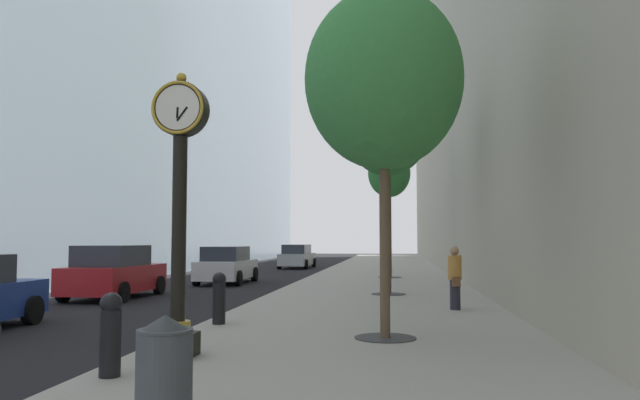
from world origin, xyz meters
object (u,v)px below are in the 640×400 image
(bollard_fourth, at_px, (219,297))
(street_tree_mid_near, at_px, (387,128))
(bollard_second, at_px, (111,332))
(pedestrian_walking, at_px, (455,277))
(car_red_near, at_px, (114,273))
(street_clock, at_px, (179,199))
(street_tree_mid_far, at_px, (389,174))
(car_silver_mid, at_px, (297,257))
(car_white_trailing, at_px, (227,265))
(street_tree_near, at_px, (383,80))
(trash_bin, at_px, (164,371))

(bollard_fourth, height_order, street_tree_mid_near, street_tree_mid_near)
(street_tree_mid_near, bearing_deg, bollard_second, -105.75)
(pedestrian_walking, distance_m, car_red_near, 11.03)
(street_clock, distance_m, street_tree_mid_near, 11.70)
(bollard_second, relative_size, pedestrian_walking, 0.68)
(street_tree_mid_far, height_order, car_silver_mid, street_tree_mid_far)
(street_tree_mid_far, bearing_deg, car_white_trailing, -158.94)
(bollard_second, distance_m, street_tree_mid_near, 13.64)
(pedestrian_walking, distance_m, car_silver_mid, 25.82)
(street_tree_mid_near, xyz_separation_m, car_silver_mid, (-6.21, 20.46, -4.77))
(bollard_fourth, xyz_separation_m, pedestrian_walking, (5.15, 3.24, 0.26))
(street_tree_near, distance_m, trash_bin, 7.14)
(trash_bin, bearing_deg, pedestrian_walking, 70.22)
(street_tree_mid_near, height_order, car_white_trailing, street_tree_mid_near)
(pedestrian_walking, bearing_deg, street_tree_near, -109.91)
(street_tree_mid_near, relative_size, street_tree_mid_far, 1.16)
(car_white_trailing, bearing_deg, street_tree_mid_far, 21.06)
(bollard_second, height_order, car_silver_mid, car_silver_mid)
(bollard_fourth, distance_m, trash_bin, 7.09)
(street_clock, height_order, bollard_second, street_clock)
(street_clock, xyz_separation_m, bollard_second, (-0.38, -1.40, -1.81))
(street_tree_near, bearing_deg, street_tree_mid_near, 90.00)
(street_clock, height_order, car_silver_mid, street_clock)
(street_tree_near, bearing_deg, street_clock, -145.98)
(street_tree_mid_near, distance_m, trash_bin, 15.22)
(pedestrian_walking, xyz_separation_m, car_white_trailing, (-8.73, 10.20, -0.19))
(bollard_fourth, xyz_separation_m, street_tree_near, (3.46, -1.44, 4.10))
(pedestrian_walking, height_order, car_silver_mid, pedestrian_walking)
(trash_bin, xyz_separation_m, pedestrian_walking, (3.66, 10.17, 0.29))
(trash_bin, bearing_deg, street_tree_mid_far, 85.14)
(car_silver_mid, distance_m, car_white_trailing, 14.41)
(pedestrian_walking, bearing_deg, car_red_near, 163.03)
(street_tree_near, height_order, car_red_near, street_tree_near)
(street_tree_mid_near, height_order, car_red_near, street_tree_mid_near)
(street_tree_near, xyz_separation_m, trash_bin, (-1.96, -5.49, -4.13))
(car_red_near, bearing_deg, trash_bin, -62.76)
(bollard_second, bearing_deg, street_clock, 74.84)
(street_tree_mid_far, relative_size, trash_bin, 5.74)
(bollard_fourth, xyz_separation_m, car_white_trailing, (-3.58, 13.44, 0.08))
(bollard_fourth, height_order, car_white_trailing, car_white_trailing)
(street_tree_mid_near, relative_size, car_red_near, 1.65)
(street_tree_near, bearing_deg, car_silver_mid, 101.98)
(street_clock, distance_m, pedestrian_walking, 8.41)
(bollard_fourth, bearing_deg, trash_bin, -77.80)
(bollard_fourth, bearing_deg, street_clock, -83.84)
(street_clock, xyz_separation_m, street_tree_mid_near, (3.08, 10.87, 3.03))
(street_tree_mid_far, height_order, car_red_near, street_tree_mid_far)
(car_silver_mid, bearing_deg, car_white_trailing, -93.30)
(bollard_second, bearing_deg, trash_bin, -53.33)
(pedestrian_walking, xyz_separation_m, car_silver_mid, (-7.90, 24.59, -0.20))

